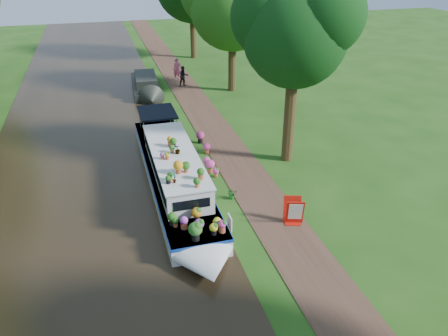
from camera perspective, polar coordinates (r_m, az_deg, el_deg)
ground at (r=19.10m, az=1.20°, el=-4.08°), size 100.00×100.00×0.00m
canal_water at (r=18.50m, az=-16.99°, el=-6.56°), size 10.00×100.00×0.02m
towpath at (r=19.43m, az=4.59°, el=-3.52°), size 2.20×100.00×0.03m
plant_boat at (r=19.41m, az=-6.35°, el=-0.79°), size 2.29×13.52×2.28m
tree_near_overhang at (r=20.78m, az=9.29°, el=17.76°), size 5.52×5.28×8.99m
second_boat at (r=33.39m, az=-10.14°, el=10.61°), size 2.19×6.74×1.29m
sandwich_board at (r=17.47m, az=9.07°, el=-5.71°), size 0.74×0.74×1.11m
pedestrian_pink at (r=35.95m, az=-6.14°, el=12.71°), size 0.65×0.43×1.75m
pedestrian_dark at (r=34.28m, az=-5.30°, el=11.84°), size 0.85×0.72×1.55m
verge_plant at (r=19.02m, az=1.05°, el=-3.40°), size 0.42×0.36×0.47m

